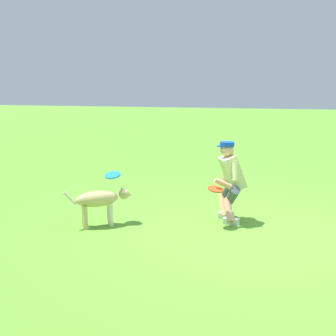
% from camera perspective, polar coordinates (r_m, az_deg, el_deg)
% --- Properties ---
extents(ground_plane, '(60.00, 60.00, 0.00)m').
position_cam_1_polar(ground_plane, '(6.40, 10.25, -8.79)').
color(ground_plane, '#5B9D2F').
extents(person, '(0.52, 0.69, 1.29)m').
position_cam_1_polar(person, '(6.72, 8.37, -1.51)').
color(person, silver).
rests_on(person, ground_plane).
extents(dog, '(0.94, 0.63, 0.60)m').
position_cam_1_polar(dog, '(6.60, -9.12, -4.35)').
color(dog, tan).
rests_on(dog, ground_plane).
extents(frisbee_flying, '(0.35, 0.35, 0.10)m').
position_cam_1_polar(frisbee_flying, '(6.65, -7.50, -0.95)').
color(frisbee_flying, '#1C82D9').
extents(frisbee_held, '(0.29, 0.29, 0.09)m').
position_cam_1_polar(frisbee_held, '(6.43, 6.43, -2.86)').
color(frisbee_held, '#EB4C1D').
rests_on(frisbee_held, person).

